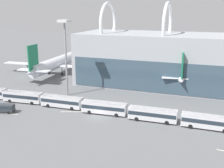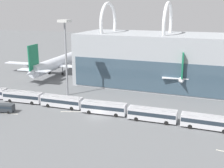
% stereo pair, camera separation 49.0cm
% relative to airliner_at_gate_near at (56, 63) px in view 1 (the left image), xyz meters
% --- Properties ---
extents(ground_plane, '(440.00, 440.00, 0.00)m').
position_rel_airliner_at_gate_near_xyz_m(ground_plane, '(33.61, -36.91, -4.58)').
color(ground_plane, slate).
extents(airliner_at_gate_near, '(45.65, 43.19, 13.90)m').
position_rel_airliner_at_gate_near_xyz_m(airliner_at_gate_near, '(0.00, 0.00, 0.00)').
color(airliner_at_gate_near, silver).
rests_on(airliner_at_gate_near, ground_plane).
extents(airliner_at_gate_far, '(37.06, 35.08, 13.56)m').
position_rel_airliner_at_gate_near_xyz_m(airliner_at_gate_far, '(48.38, 1.26, 0.51)').
color(airliner_at_gate_far, white).
rests_on(airliner_at_gate_far, ground_plane).
extents(shuttle_bus_1, '(11.70, 3.57, 3.07)m').
position_rel_airliner_at_gate_near_xyz_m(shuttle_bus_1, '(9.48, -33.60, -2.76)').
color(shuttle_bus_1, silver).
rests_on(shuttle_bus_1, ground_plane).
extents(shuttle_bus_2, '(11.60, 3.07, 3.07)m').
position_rel_airliner_at_gate_near_xyz_m(shuttle_bus_2, '(21.99, -33.49, -2.76)').
color(shuttle_bus_2, silver).
rests_on(shuttle_bus_2, ground_plane).
extents(shuttle_bus_3, '(11.68, 3.46, 3.07)m').
position_rel_airliner_at_gate_near_xyz_m(shuttle_bus_3, '(34.49, -34.03, -2.76)').
color(shuttle_bus_3, silver).
rests_on(shuttle_bus_3, ground_plane).
extents(shuttle_bus_4, '(11.61, 3.08, 3.07)m').
position_rel_airliner_at_gate_near_xyz_m(shuttle_bus_4, '(47.00, -34.34, -2.76)').
color(shuttle_bus_4, silver).
rests_on(shuttle_bus_4, ground_plane).
extents(shuttle_bus_5, '(11.54, 2.83, 3.07)m').
position_rel_airliner_at_gate_near_xyz_m(shuttle_bus_5, '(59.51, -34.52, -2.76)').
color(shuttle_bus_5, silver).
rests_on(shuttle_bus_5, ground_plane).
extents(service_van_foreground, '(5.30, 3.02, 2.19)m').
position_rel_airliner_at_gate_near_xyz_m(service_van_foreground, '(10.00, -41.92, -3.29)').
color(service_van_foreground, '#2D3338').
rests_on(service_van_foreground, ground_plane).
extents(floodlight_mast, '(3.10, 3.10, 22.82)m').
position_rel_airliner_at_gate_near_xyz_m(floodlight_mast, '(18.09, -23.34, 12.44)').
color(floodlight_mast, gray).
rests_on(floodlight_mast, ground_plane).
extents(lane_stripe_0, '(6.53, 1.46, 0.01)m').
position_rel_airliner_at_gate_near_xyz_m(lane_stripe_0, '(10.84, -42.53, -4.58)').
color(lane_stripe_0, silver).
rests_on(lane_stripe_0, ground_plane).
extents(lane_stripe_1, '(8.22, 3.20, 0.01)m').
position_rel_airliner_at_gate_near_xyz_m(lane_stripe_1, '(27.36, -35.02, -4.58)').
color(lane_stripe_1, silver).
rests_on(lane_stripe_1, ground_plane).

